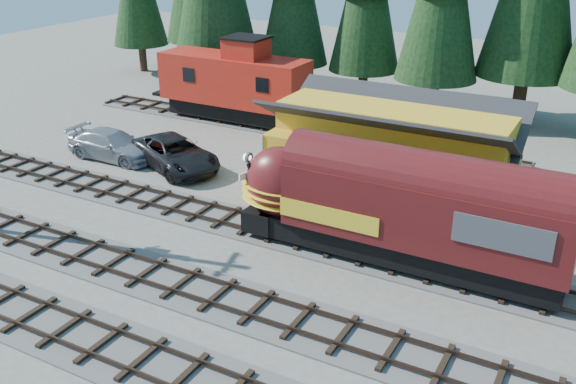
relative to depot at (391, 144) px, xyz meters
The scene contains 8 objects.
ground 10.91m from the depot, 89.99° to the right, with size 120.00×120.00×0.00m, color #6B665B.
track_siding 12.28m from the depot, 33.02° to the right, with size 68.00×3.20×0.33m.
track_spur 12.83m from the depot, 143.13° to the left, with size 32.00×3.20×0.33m.
depot is the anchor object (origin of this frame).
locomotive 6.92m from the depot, 70.63° to the right, with size 14.66×2.91×3.98m.
caboose 16.35m from the depot, 152.70° to the left, with size 11.02×3.20×5.73m.
pickup_truck_a 12.86m from the depot, behind, with size 3.06×6.64×1.84m, color black.
pickup_truck_b 17.27m from the depot, behind, with size 2.45×6.02×1.75m, color #97999E.
Camera 1 is at (10.36, -19.51, 13.91)m, focal length 40.00 mm.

